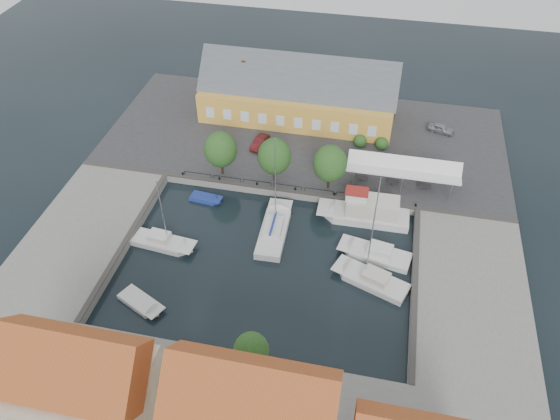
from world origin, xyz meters
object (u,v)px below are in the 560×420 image
warehouse (294,94)px  trawler (367,213)px  car_red (260,142)px  east_boat_a (376,255)px  car_silver (441,128)px  center_sailboat (274,231)px  east_boat_b (372,281)px  tent_canopy (404,168)px  launch_sw (141,303)px  launch_nw (206,199)px  west_boat_c (163,243)px

warehouse → trawler: (12.88, -20.13, -3.41)m
car_red → east_boat_a: east_boat_a is taller
car_silver → center_sailboat: bearing=158.9°
center_sailboat → east_boat_b: 13.11m
center_sailboat → east_boat_a: center_sailboat is taller
tent_canopy → trawler: trawler is taller
warehouse → east_boat_b: (14.44, -30.18, -4.17)m
tent_canopy → car_silver: tent_canopy is taller
east_boat_a → car_red: bearing=136.2°
center_sailboat → east_boat_b: bearing=-23.6°
warehouse → car_red: 10.20m
launch_sw → launch_nw: bearing=85.1°
car_red → west_boat_c: bearing=-97.2°
east_boat_a → west_boat_c: east_boat_a is taller
trawler → launch_nw: bearing=-178.2°
launch_sw → launch_nw: launch_sw is taller
car_silver → west_boat_c: bearing=149.8°
tent_canopy → east_boat_b: (-2.16, -16.32, -3.42)m
car_silver → trawler: trawler is taller
tent_canopy → trawler: bearing=-120.6°
warehouse → east_boat_b: east_boat_b is taller
trawler → launch_sw: size_ratio=1.99×
tent_canopy → launch_sw: bearing=-136.4°
warehouse → car_red: warehouse is taller
launch_sw → warehouse: bearing=76.9°
warehouse → car_silver: size_ratio=7.76×
tent_canopy → east_boat_a: bearing=-99.4°
east_boat_b → west_boat_c: 24.24m
center_sailboat → launch_sw: (-11.31, -13.19, -0.27)m
trawler → warehouse: bearing=122.6°
car_red → east_boat_a: bearing=-32.5°
warehouse → west_boat_c: (-9.80, -29.48, -4.17)m
car_silver → center_sailboat: 31.15m
east_boat_a → west_boat_c: (-24.36, -3.28, -0.00)m
car_silver → trawler: 21.55m
launch_sw → car_silver: bearing=51.0°
car_silver → east_boat_a: 26.74m
car_silver → launch_sw: size_ratio=0.65×
center_sailboat → car_silver: bearing=51.9°
center_sailboat → east_boat_a: 12.21m
car_silver → launch_nw: (-29.04, -20.32, -1.54)m
west_boat_c → car_silver: bearing=42.7°
warehouse → center_sailboat: (2.43, -24.92, -4.06)m
center_sailboat → launch_nw: (-9.83, 4.16, -0.27)m
car_red → east_boat_b: (17.50, -20.85, -1.39)m
tent_canopy → center_sailboat: size_ratio=1.04×
tent_canopy → car_red: bearing=167.0°
car_silver → trawler: (-8.75, -19.69, -0.61)m
center_sailboat → west_boat_c: bearing=-159.6°
car_red → trawler: size_ratio=0.35×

